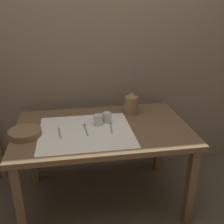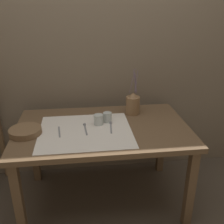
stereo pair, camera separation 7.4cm
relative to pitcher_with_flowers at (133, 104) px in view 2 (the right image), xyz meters
name	(u,v)px [view 2 (the right image)]	position (x,y,z in m)	size (l,w,h in m)	color
ground_plane	(104,198)	(-0.28, -0.23, -0.79)	(12.00, 12.00, 0.00)	brown
stone_wall_back	(96,50)	(-0.28, 0.30, 0.41)	(7.00, 0.06, 2.40)	#7A6B56
wooden_table	(103,136)	(-0.28, -0.23, -0.17)	(1.34, 0.84, 0.70)	brown
linen_cloth	(85,131)	(-0.42, -0.29, -0.09)	(0.69, 0.60, 0.00)	white
pitcher_with_flowers	(133,104)	(0.00, 0.00, 0.00)	(0.12, 0.12, 0.40)	olive
wooden_bowl	(25,131)	(-0.85, -0.28, -0.07)	(0.23, 0.23, 0.05)	brown
glass_tumbler_near	(99,120)	(-0.31, -0.19, -0.05)	(0.07, 0.07, 0.08)	silver
glass_tumbler_far	(107,117)	(-0.24, -0.15, -0.05)	(0.07, 0.07, 0.08)	silver
knife_center	(59,132)	(-0.61, -0.28, -0.08)	(0.03, 0.17, 0.00)	gray
spoon_outer	(85,126)	(-0.42, -0.22, -0.08)	(0.03, 0.18, 0.02)	gray
spoon_inner	(111,125)	(-0.22, -0.22, -0.08)	(0.03, 0.18, 0.02)	gray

